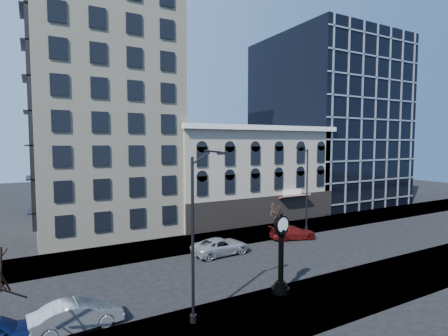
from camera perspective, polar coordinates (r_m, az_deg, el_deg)
ground at (r=29.93m, az=0.37°, el=-16.11°), size 160.00×160.00×0.00m
sidewalk_far at (r=36.75m, az=-5.89°, el=-12.15°), size 160.00×6.00×0.12m
sidewalk_near at (r=23.81m, az=10.55°, el=-21.58°), size 160.00×6.00×0.12m
cream_tower at (r=44.93m, az=-19.28°, el=15.43°), size 15.90×15.40×42.50m
victorian_row at (r=48.08m, az=3.58°, el=-1.05°), size 22.60×11.19×12.50m
glass_office at (r=64.54m, az=16.40°, el=7.24°), size 20.00×20.15×28.00m
street_clock at (r=24.83m, az=9.28°, el=-14.09°), size 1.25×1.25×5.52m
street_lamp_near at (r=19.83m, az=-3.23°, el=-3.63°), size 2.60×0.40×10.03m
street_lamp_far at (r=40.76m, az=12.89°, el=0.34°), size 2.56×0.92×10.07m
bare_tree_far at (r=39.87m, az=8.43°, el=-6.29°), size 2.35×2.35×4.04m
car_near_b at (r=22.59m, az=-22.90°, el=-21.25°), size 5.01×2.07×1.61m
car_far_a at (r=33.21m, az=-0.53°, el=-12.64°), size 5.68×2.87×1.54m
car_far_b at (r=38.88m, az=11.15°, el=-10.28°), size 5.35×3.30×1.45m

